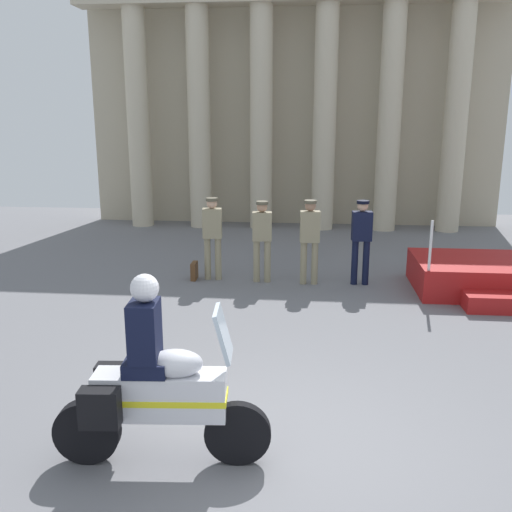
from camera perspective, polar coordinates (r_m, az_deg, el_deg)
ground_plane at (r=6.05m, az=2.96°, el=-18.76°), size 28.98×28.98×0.00m
colonnade_backdrop at (r=17.10m, az=3.83°, el=15.66°), size 12.30×1.50×7.23m
reviewing_stand at (r=11.59m, az=22.81°, el=-1.98°), size 2.88×2.36×1.50m
officer_in_row_0 at (r=11.39m, az=-4.43°, el=2.45°), size 0.40×0.25×1.68m
officer_in_row_1 at (r=11.19m, az=0.62°, el=2.16°), size 0.40×0.25×1.64m
officer_in_row_2 at (r=11.08m, az=5.45°, el=2.11°), size 0.40×0.25×1.68m
officer_in_row_3 at (r=11.19m, az=10.61°, el=2.06°), size 0.40×0.25×1.68m
motorcycle_with_rider at (r=5.52m, az=-10.40°, el=-12.92°), size 2.09×0.73×1.90m
briefcase_on_ground at (r=11.60m, az=-6.25°, el=-1.50°), size 0.10×0.32×0.36m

